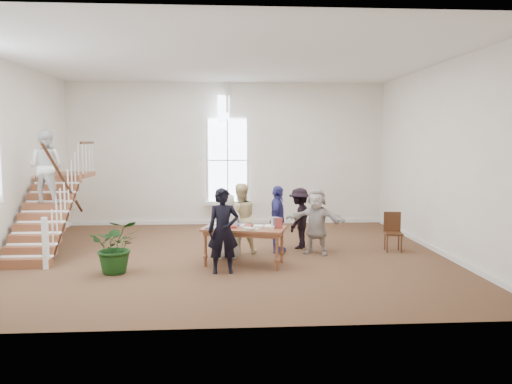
{
  "coord_description": "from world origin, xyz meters",
  "views": [
    {
      "loc": [
        -0.14,
        -11.45,
        2.7
      ],
      "look_at": [
        0.64,
        0.4,
        1.45
      ],
      "focal_mm": 35.0,
      "sensor_mm": 36.0,
      "label": 1
    }
  ],
  "objects": [
    {
      "name": "side_chair",
      "position": [
        3.98,
        0.28,
        0.52
      ],
      "size": [
        0.46,
        0.46,
        0.95
      ],
      "rotation": [
        0.0,
        0.0,
        -0.15
      ],
      "color": "#381D0F",
      "rests_on": "ground"
    },
    {
      "name": "woman_cluster_c",
      "position": [
        2.05,
        0.07,
        0.78
      ],
      "size": [
        1.51,
        1.06,
        1.57
      ],
      "primitive_type": "imported",
      "rotation": [
        0.0,
        0.0,
        5.82
      ],
      "color": "#BCAFA9",
      "rests_on": "ground"
    },
    {
      "name": "person_yellow",
      "position": [
        0.25,
        0.26,
        0.84
      ],
      "size": [
        0.89,
        0.74,
        1.68
      ],
      "primitive_type": "imported",
      "rotation": [
        0.0,
        0.0,
        3.28
      ],
      "color": "beige",
      "rests_on": "ground"
    },
    {
      "name": "ground",
      "position": [
        0.0,
        0.0,
        0.0
      ],
      "size": [
        10.0,
        10.0,
        0.0
      ],
      "primitive_type": "plane",
      "color": "#4C2A1D",
      "rests_on": "ground"
    },
    {
      "name": "woman_cluster_a",
      "position": [
        1.15,
        0.27,
        0.81
      ],
      "size": [
        0.6,
        1.01,
        1.61
      ],
      "primitive_type": "imported",
      "rotation": [
        0.0,
        0.0,
        1.34
      ],
      "color": "navy",
      "rests_on": "ground"
    },
    {
      "name": "woman_cluster_b",
      "position": [
        1.75,
        0.72,
        0.76
      ],
      "size": [
        0.95,
        1.13,
        1.51
      ],
      "primitive_type": "imported",
      "rotation": [
        0.0,
        0.0,
        4.24
      ],
      "color": "black",
      "rests_on": "ground"
    },
    {
      "name": "elderly_woman",
      "position": [
        -0.05,
        -0.24,
        0.74
      ],
      "size": [
        0.73,
        0.48,
        1.49
      ],
      "primitive_type": "imported",
      "rotation": [
        0.0,
        0.0,
        3.14
      ],
      "color": "beige",
      "rests_on": "ground"
    },
    {
      "name": "library_table",
      "position": [
        0.28,
        -0.83,
        0.74
      ],
      "size": [
        1.92,
        1.32,
        0.88
      ],
      "rotation": [
        0.0,
        0.0,
        -0.28
      ],
      "color": "brown",
      "rests_on": "ground"
    },
    {
      "name": "police_officer",
      "position": [
        -0.15,
        -1.49,
        0.87
      ],
      "size": [
        0.66,
        0.45,
        1.74
      ],
      "primitive_type": "imported",
      "rotation": [
        0.0,
        0.0,
        0.06
      ],
      "color": "black",
      "rests_on": "ground"
    },
    {
      "name": "staircase",
      "position": [
        -4.34,
        0.75,
        1.62
      ],
      "size": [
        1.1,
        4.1,
        2.92
      ],
      "color": "brown",
      "rests_on": "ground"
    },
    {
      "name": "room_shell",
      "position": [
        -0.0,
        4.39,
        0.4
      ],
      "size": [
        10.49,
        10.0,
        10.0
      ],
      "color": "silver",
      "rests_on": "ground"
    },
    {
      "name": "floor_plant",
      "position": [
        -2.32,
        -1.34,
        0.55
      ],
      "size": [
        1.11,
        1.0,
        1.11
      ],
      "primitive_type": "imported",
      "rotation": [
        0.0,
        0.0,
        0.14
      ],
      "color": "#143A12",
      "rests_on": "ground"
    }
  ]
}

